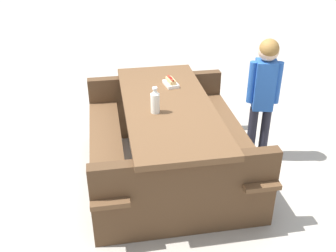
% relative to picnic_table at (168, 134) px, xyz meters
% --- Properties ---
extents(ground_plane, '(30.00, 30.00, 0.00)m').
position_rel_picnic_table_xyz_m(ground_plane, '(0.00, 0.00, -0.44)').
color(ground_plane, '#ADA599').
rests_on(ground_plane, ground).
extents(picnic_table, '(2.15, 1.90, 0.75)m').
position_rel_picnic_table_xyz_m(picnic_table, '(0.00, 0.00, 0.00)').
color(picnic_table, brown).
rests_on(picnic_table, ground).
extents(soda_bottle, '(0.08, 0.08, 0.23)m').
position_rel_picnic_table_xyz_m(soda_bottle, '(-0.10, 0.17, 0.41)').
color(soda_bottle, silver).
rests_on(soda_bottle, picnic_table).
extents(hotdog_tray, '(0.20, 0.14, 0.08)m').
position_rel_picnic_table_xyz_m(hotdog_tray, '(0.33, -0.21, 0.34)').
color(hotdog_tray, white).
rests_on(hotdog_tray, picnic_table).
extents(child_in_coat, '(0.25, 0.27, 1.23)m').
position_rel_picnic_table_xyz_m(child_in_coat, '(-0.16, -0.93, 0.34)').
color(child_in_coat, '#262633').
rests_on(child_in_coat, ground).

